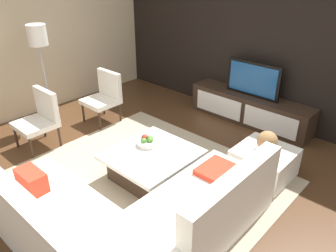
% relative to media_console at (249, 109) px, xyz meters
% --- Properties ---
extents(ground_plane, '(14.00, 14.00, 0.00)m').
position_rel_media_console_xyz_m(ground_plane, '(-0.00, -2.40, -0.25)').
color(ground_plane, '#4C301C').
extents(feature_wall_back, '(6.40, 0.12, 2.80)m').
position_rel_media_console_xyz_m(feature_wall_back, '(-0.00, 0.30, 1.15)').
color(feature_wall_back, black).
rests_on(feature_wall_back, ground).
extents(side_wall_left, '(0.12, 5.20, 2.80)m').
position_rel_media_console_xyz_m(side_wall_left, '(-3.20, -2.20, 1.15)').
color(side_wall_left, beige).
rests_on(side_wall_left, ground).
extents(area_rug, '(3.19, 2.80, 0.01)m').
position_rel_media_console_xyz_m(area_rug, '(-0.10, -2.40, -0.24)').
color(area_rug, tan).
rests_on(area_rug, ground).
extents(media_console, '(2.16, 0.47, 0.50)m').
position_rel_media_console_xyz_m(media_console, '(0.00, 0.00, 0.00)').
color(media_console, '#332319').
rests_on(media_console, ground).
extents(television, '(0.95, 0.06, 0.58)m').
position_rel_media_console_xyz_m(television, '(-0.00, 0.00, 0.54)').
color(television, black).
rests_on(television, media_console).
extents(sectional_couch, '(2.26, 2.37, 0.81)m').
position_rel_media_console_xyz_m(sectional_couch, '(0.50, -3.25, 0.03)').
color(sectional_couch, white).
rests_on(sectional_couch, ground).
extents(coffee_table, '(1.00, 1.07, 0.38)m').
position_rel_media_console_xyz_m(coffee_table, '(-0.10, -2.30, -0.05)').
color(coffee_table, '#332319').
rests_on(coffee_table, ground).
extents(accent_chair_near, '(0.55, 0.54, 0.87)m').
position_rel_media_console_xyz_m(accent_chair_near, '(-1.93, -2.81, 0.24)').
color(accent_chair_near, '#332319').
rests_on(accent_chair_near, ground).
extents(floor_lamp, '(0.30, 0.30, 1.68)m').
position_rel_media_console_xyz_m(floor_lamp, '(-2.52, -2.34, 1.15)').
color(floor_lamp, '#A5A5AA').
rests_on(floor_lamp, ground).
extents(ottoman, '(0.70, 0.70, 0.40)m').
position_rel_media_console_xyz_m(ottoman, '(0.96, -1.28, -0.05)').
color(ottoman, white).
rests_on(ottoman, ground).
extents(fruit_bowl, '(0.28, 0.28, 0.14)m').
position_rel_media_console_xyz_m(fruit_bowl, '(-0.28, -2.20, 0.18)').
color(fruit_bowl, silver).
rests_on(fruit_bowl, coffee_table).
extents(accent_chair_far, '(0.55, 0.53, 0.87)m').
position_rel_media_console_xyz_m(accent_chair_far, '(-1.92, -1.62, 0.24)').
color(accent_chair_far, '#332319').
rests_on(accent_chair_far, ground).
extents(decorative_ball, '(0.26, 0.26, 0.26)m').
position_rel_media_console_xyz_m(decorative_ball, '(0.96, -1.28, 0.28)').
color(decorative_ball, '#997247').
rests_on(decorative_ball, ottoman).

